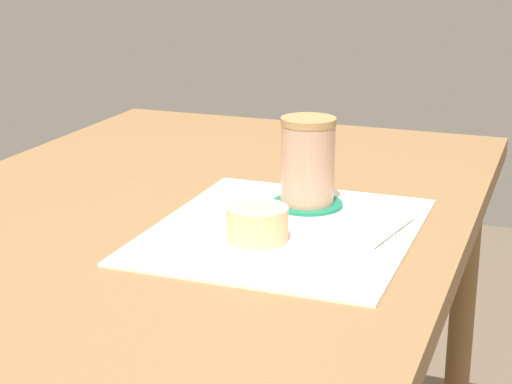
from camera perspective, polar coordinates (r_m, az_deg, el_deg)
name	(u,v)px	position (r m, az deg, el deg)	size (l,w,h in m)	color
dining_table	(192,252)	(1.28, -4.29, -4.03)	(1.15, 0.80, 0.73)	brown
placemat	(284,230)	(1.12, 1.91, -2.55)	(0.39, 0.33, 0.00)	silver
pastry_plate	(257,244)	(1.05, 0.09, -3.51)	(0.16, 0.16, 0.01)	white
pastry	(257,224)	(1.04, 0.09, -2.12)	(0.08, 0.08, 0.04)	#E5BC7F
coffee_coaster	(307,204)	(1.22, 3.41, -0.80)	(0.10, 0.10, 0.01)	#196B4C
coffee_mug	(308,160)	(1.20, 3.50, 2.13)	(0.11, 0.08, 0.12)	tan
teaspoon	(393,230)	(1.12, 9.10, -2.54)	(0.01, 0.01, 0.13)	silver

